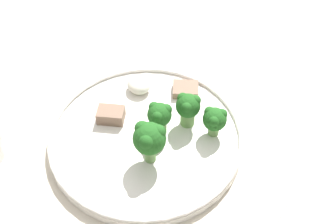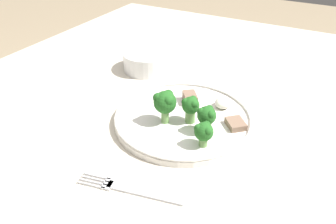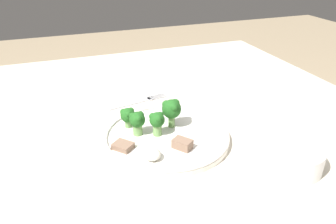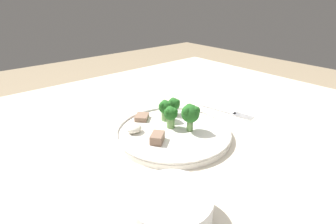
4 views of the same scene
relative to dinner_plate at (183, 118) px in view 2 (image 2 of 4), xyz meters
name	(u,v)px [view 2 (image 2 of 4)]	position (x,y,z in m)	size (l,w,h in m)	color
table	(180,145)	(0.02, 0.01, -0.09)	(1.36, 1.16, 0.72)	beige
dinner_plate	(183,118)	(0.00, 0.00, 0.00)	(0.28, 0.28, 0.02)	white
fork	(131,190)	(-0.21, -0.01, -0.01)	(0.05, 0.17, 0.00)	silver
cream_bowl	(147,61)	(0.17, 0.19, 0.01)	(0.12, 0.12, 0.05)	white
broccoli_floret_near_rim_left	(165,102)	(-0.03, 0.02, 0.05)	(0.05, 0.04, 0.07)	#709E56
broccoli_floret_center_left	(191,107)	(-0.01, -0.02, 0.04)	(0.03, 0.03, 0.05)	#709E56
broccoli_floret_back_left	(207,117)	(-0.03, -0.06, 0.04)	(0.04, 0.04, 0.05)	#709E56
broccoli_floret_front_left	(204,132)	(-0.06, -0.07, 0.03)	(0.03, 0.03, 0.05)	#709E56
meat_slice_front_slice	(236,123)	(0.02, -0.10, 0.01)	(0.05, 0.05, 0.01)	#846651
meat_slice_middle_slice	(188,97)	(0.06, 0.02, 0.01)	(0.05, 0.04, 0.02)	#846651
sauce_dollop	(223,103)	(0.07, -0.06, 0.01)	(0.04, 0.03, 0.02)	silver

